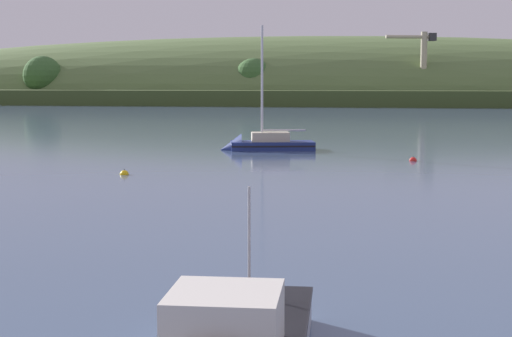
{
  "coord_description": "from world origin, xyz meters",
  "views": [
    {
      "loc": [
        3.96,
        0.63,
        5.18
      ],
      "look_at": [
        -1.28,
        38.22,
        0.98
      ],
      "focal_mm": 54.47,
      "sensor_mm": 36.0,
      "label": 1
    }
  ],
  "objects_px": {
    "sailboat_midwater_white": "(261,147)",
    "mooring_buoy_midchannel": "(124,175)",
    "dockside_crane": "(422,71)",
    "mooring_buoy_foreground": "(413,161)"
  },
  "relations": [
    {
      "from": "sailboat_midwater_white",
      "to": "mooring_buoy_midchannel",
      "type": "bearing_deg",
      "value": 60.72
    },
    {
      "from": "mooring_buoy_foreground",
      "to": "mooring_buoy_midchannel",
      "type": "relative_size",
      "value": 0.99
    },
    {
      "from": "dockside_crane",
      "to": "sailboat_midwater_white",
      "type": "xyz_separation_m",
      "value": [
        -21.15,
        -125.88,
        -7.78
      ]
    },
    {
      "from": "dockside_crane",
      "to": "sailboat_midwater_white",
      "type": "distance_m",
      "value": 127.88
    },
    {
      "from": "dockside_crane",
      "to": "mooring_buoy_foreground",
      "type": "distance_m",
      "value": 133.49
    },
    {
      "from": "sailboat_midwater_white",
      "to": "mooring_buoy_foreground",
      "type": "distance_m",
      "value": 13.19
    },
    {
      "from": "mooring_buoy_foreground",
      "to": "sailboat_midwater_white",
      "type": "bearing_deg",
      "value": 147.92
    },
    {
      "from": "mooring_buoy_midchannel",
      "to": "dockside_crane",
      "type": "bearing_deg",
      "value": 79.43
    },
    {
      "from": "sailboat_midwater_white",
      "to": "dockside_crane",
      "type": "bearing_deg",
      "value": -110.95
    },
    {
      "from": "sailboat_midwater_white",
      "to": "mooring_buoy_midchannel",
      "type": "distance_m",
      "value": 18.07
    }
  ]
}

